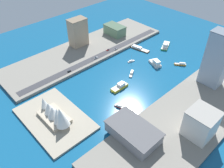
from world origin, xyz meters
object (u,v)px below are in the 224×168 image
terminal_long_green (115,30)px  suv_black (69,71)px  tugboat_red (120,106)px  apartment_midrise_tan (78,32)px  sedan_silver (116,49)px  traffic_light_waterfront (92,60)px  warehouse_low_gray (133,132)px  opera_landmark (55,114)px  sailboat_small_white (131,61)px  ferry_yellow_fast (120,87)px  barge_flat_brown (139,48)px  tower_tall_glass (217,59)px  water_taxi_orange (180,64)px  ferry_white_commuter (155,63)px  hotel_broad_white (201,124)px  pickup_red (108,50)px  ferry_green_doubledeck (165,45)px  van_white (96,58)px  yacht_sleek_gray (132,73)px

terminal_long_green → suv_black: 114.72m
tugboat_red → apartment_midrise_tan: bearing=-19.3°
sedan_silver → traffic_light_waterfront: (-2.89, 44.88, 3.43)m
apartment_midrise_tan → traffic_light_waterfront: bearing=161.7°
warehouse_low_gray → opera_landmark: 74.54m
sailboat_small_white → apartment_midrise_tan: apartment_midrise_tan is taller
sailboat_small_white → ferry_yellow_fast: bearing=119.8°
barge_flat_brown → tower_tall_glass: 113.26m
tower_tall_glass → suv_black: bearing=39.5°
water_taxi_orange → opera_landmark: 171.14m
ferry_white_commuter → water_taxi_orange: bearing=-134.5°
hotel_broad_white → pickup_red: bearing=-13.9°
water_taxi_orange → hotel_broad_white: size_ratio=0.52×
ferry_yellow_fast → apartment_midrise_tan: apartment_midrise_tan is taller
ferry_white_commuter → opera_landmark: bearing=88.6°
ferry_green_doubledeck → traffic_light_waterfront: 112.63m
tower_tall_glass → warehouse_low_gray: (7.20, 119.72, -25.40)m
ferry_green_doubledeck → terminal_long_green: 80.80m
sedan_silver → van_white: 35.07m
sedan_silver → suv_black: (0.58, 77.94, 0.04)m
ferry_white_commuter → traffic_light_waterfront: size_ratio=3.23×
ferry_green_doubledeck → sailboat_small_white: sailboat_small_white is taller
yacht_sleek_gray → apartment_midrise_tan: size_ratio=0.38×
terminal_long_green → suv_black: (-34.61, 109.20, -6.24)m
ferry_white_commuter → sedan_silver: 60.21m
ferry_white_commuter → sailboat_small_white: 31.58m
apartment_midrise_tan → opera_landmark: bearing=134.5°
ferry_yellow_fast → pickup_red: size_ratio=5.42×
ferry_white_commuter → hotel_broad_white: 117.55m
hotel_broad_white → apartment_midrise_tan: size_ratio=0.70×
ferry_green_doubledeck → sailboat_small_white: (7.07, 64.62, -1.63)m
ferry_white_commuter → warehouse_low_gray: bearing=119.3°
terminal_long_green → opera_landmark: (-90.00, 162.75, 0.23)m
yacht_sleek_gray → hotel_broad_white: 108.93m
tugboat_red → sailboat_small_white: bearing=-54.6°
sailboat_small_white → pickup_red: 38.88m
ferry_white_commuter → apartment_midrise_tan: apartment_midrise_tan is taller
suv_black → barge_flat_brown: bearing=-99.7°
terminal_long_green → ferry_green_doubledeck: bearing=-157.8°
apartment_midrise_tan → ferry_green_doubledeck: bearing=-133.4°
ferry_white_commuter → tower_tall_glass: bearing=-169.9°
ferry_green_doubledeck → yacht_sleek_gray: (-12.32, 84.53, -1.12)m
sailboat_small_white → apartment_midrise_tan: bearing=18.1°
ferry_white_commuter → water_taxi_orange: size_ratio=1.51×
yacht_sleek_gray → van_white: van_white is taller
ferry_white_commuter → hotel_broad_white: bearing=146.8°
opera_landmark → ferry_yellow_fast: bearing=-94.2°
terminal_long_green → ferry_white_commuter: bearing=169.8°
barge_flat_brown → suv_black: bearing=80.3°
barge_flat_brown → van_white: bearing=73.1°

